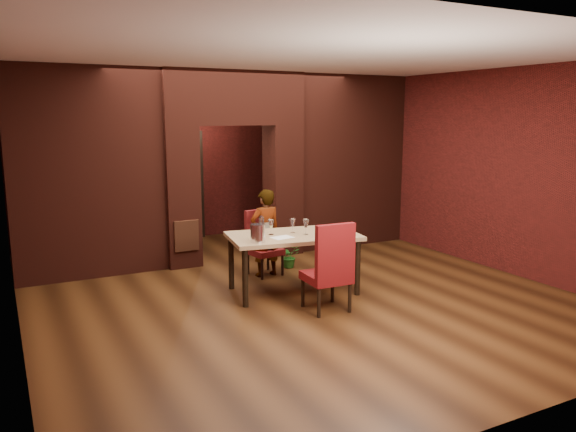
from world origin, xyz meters
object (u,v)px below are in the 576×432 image
Objects in this scene: chair_far at (265,243)px; water_bottle at (262,226)px; person_seated at (265,233)px; wine_bucket at (258,233)px; wine_glass_a at (271,227)px; wine_glass_b at (293,226)px; dining_table at (293,263)px; chair_near at (326,266)px; potted_plant at (289,256)px; wine_glass_c at (306,227)px.

water_bottle reaches higher than chair_far.
wine_bucket is (-0.64, -1.14, 0.27)m from person_seated.
wine_glass_a is 0.50m from wine_bucket.
wine_glass_b is at bearing 23.88° from wine_bucket.
water_bottle is (-0.17, -0.06, 0.04)m from wine_glass_a.
chair_near is (0.02, -0.85, 0.16)m from dining_table.
person_seated is at bearing 61.87° from water_bottle.
wine_bucket reaches higher than chair_far.
wine_glass_a is at bearing -128.73° from potted_plant.
chair_far is at bearing 60.79° from wine_bucket.
wine_glass_a is 0.56× the size of potted_plant.
chair_near is 1.08m from wine_glass_a.
wine_glass_c reaches higher than chair_far.
wine_glass_b is 0.70× the size of water_bottle.
person_seated is 0.88m from wine_glass_a.
wine_glass_a is at bearing 166.33° from dining_table.
wine_glass_b is 0.74m from wine_bucket.
wine_glass_c is (0.14, -1.02, 0.26)m from person_seated.
water_bottle is at bearing -177.92° from wine_glass_b.
person_seated reaches higher than chair_far.
wine_bucket is (-0.79, -0.11, 0.01)m from wine_glass_c.
potted_plant is (0.52, 1.08, -0.75)m from wine_glass_b.
wine_glass_a reaches higher than dining_table.
wine_glass_c is at bearing -107.87° from potted_plant.
wine_glass_a is at bearing 19.21° from water_bottle.
wine_glass_a is 1.04× the size of wine_glass_b.
person_seated is (-0.03, 1.76, 0.10)m from chair_near.
potted_plant is at bearing -158.01° from person_seated.
dining_table is 8.78× the size of wine_glass_b.
dining_table is 0.97m from chair_far.
wine_glass_a is at bearing 68.14° from person_seated.
wine_glass_b is (0.01, 0.93, 0.35)m from chair_near.
wine_glass_b is 1.42m from potted_plant.
chair_near is 4.01× the size of water_bottle.
person_seated reaches higher than dining_table.
wine_glass_b is (0.02, -0.88, 0.43)m from chair_far.
wine_glass_c is at bearing -28.40° from dining_table.
wine_bucket reaches higher than wine_glass_a.
dining_table is at bearing -115.24° from potted_plant.
chair_far is 4.63× the size of wine_glass_c.
chair_near is 1.77m from person_seated.
chair_far is 1.81m from chair_near.
potted_plant is (0.41, 1.27, -0.76)m from wine_glass_c.
person_seated reaches higher than wine_bucket.
chair_near is at bearing -98.85° from wine_glass_c.
wine_bucket is (-0.65, -0.22, 0.54)m from dining_table.
water_bottle reaches higher than wine_bucket.
chair_near reaches higher than potted_plant.
chair_far is 2.69× the size of potted_plant.
wine_bucket is 1.98m from potted_plant.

